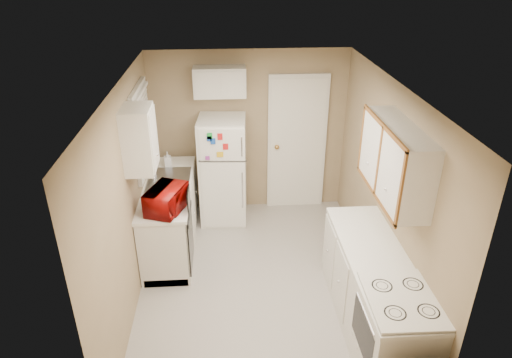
{
  "coord_description": "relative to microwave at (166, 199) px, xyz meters",
  "views": [
    {
      "loc": [
        -0.34,
        -4.31,
        3.58
      ],
      "look_at": [
        0.0,
        0.5,
        1.15
      ],
      "focal_mm": 32.0,
      "sensor_mm": 36.0,
      "label": 1
    }
  ],
  "objects": [
    {
      "name": "soap_bottle",
      "position": [
        -0.11,
        1.22,
        -0.05
      ],
      "size": [
        0.11,
        0.11,
        0.21
      ],
      "primitive_type": "imported",
      "rotation": [
        0.0,
        0.0,
        0.17
      ],
      "color": "white",
      "rests_on": "left_counter"
    },
    {
      "name": "right_counter",
      "position": [
        2.14,
        -1.07,
        -0.6
      ],
      "size": [
        0.6,
        2.0,
        0.9
      ],
      "primitive_type": "cube",
      "color": "silver",
      "rests_on": "floor"
    },
    {
      "name": "left_counter",
      "position": [
        -0.06,
        0.63,
        -0.6
      ],
      "size": [
        0.6,
        1.8,
        0.9
      ],
      "primitive_type": "cube",
      "color": "silver",
      "rests_on": "floor"
    },
    {
      "name": "cabinet_over_fridge",
      "position": [
        0.64,
        1.48,
        0.95
      ],
      "size": [
        0.7,
        0.3,
        0.4
      ],
      "primitive_type": "cube",
      "color": "silver",
      "rests_on": "wall_back"
    },
    {
      "name": "upper_cabinet_right",
      "position": [
        2.29,
        -0.77,
        0.75
      ],
      "size": [
        0.3,
        1.2,
        0.7
      ],
      "primitive_type": "cube",
      "color": "silver",
      "rests_on": "wall_right"
    },
    {
      "name": "wall_front",
      "position": [
        1.04,
        -2.17,
        0.15
      ],
      "size": [
        2.8,
        2.8,
        0.0
      ],
      "primitive_type": "plane",
      "color": "tan",
      "rests_on": "floor"
    },
    {
      "name": "wall_right",
      "position": [
        2.44,
        -0.27,
        0.15
      ],
      "size": [
        3.8,
        3.8,
        0.0
      ],
      "primitive_type": "plane",
      "color": "tan",
      "rests_on": "floor"
    },
    {
      "name": "interior_door",
      "position": [
        1.74,
        1.59,
        -0.03
      ],
      "size": [
        0.86,
        0.06,
        2.08
      ],
      "primitive_type": "cube",
      "color": "white",
      "rests_on": "floor"
    },
    {
      "name": "refrigerator",
      "position": [
        0.64,
        1.27,
        -0.27
      ],
      "size": [
        0.68,
        0.66,
        1.55
      ],
      "primitive_type": "cube",
      "rotation": [
        0.0,
        0.0,
        -0.07
      ],
      "color": "white",
      "rests_on": "floor"
    },
    {
      "name": "microwave",
      "position": [
        0.0,
        0.0,
        0.0
      ],
      "size": [
        0.57,
        0.44,
        0.34
      ],
      "primitive_type": "imported",
      "rotation": [
        0.0,
        0.0,
        1.22
      ],
      "color": "#8E0805",
      "rests_on": "left_counter"
    },
    {
      "name": "wall_left",
      "position": [
        -0.36,
        -0.27,
        0.15
      ],
      "size": [
        3.8,
        3.8,
        0.0
      ],
      "primitive_type": "plane",
      "color": "tan",
      "rests_on": "floor"
    },
    {
      "name": "ceiling",
      "position": [
        1.04,
        -0.27,
        1.35
      ],
      "size": [
        3.8,
        3.8,
        0.0
      ],
      "primitive_type": "plane",
      "color": "white",
      "rests_on": "floor"
    },
    {
      "name": "floor",
      "position": [
        1.04,
        -0.27,
        -1.05
      ],
      "size": [
        3.8,
        3.8,
        0.0
      ],
      "primitive_type": "plane",
      "color": "beige",
      "rests_on": "ground"
    },
    {
      "name": "wall_back",
      "position": [
        1.04,
        1.63,
        0.15
      ],
      "size": [
        2.8,
        2.8,
        0.0
      ],
      "primitive_type": "plane",
      "color": "tan",
      "rests_on": "floor"
    },
    {
      "name": "sink",
      "position": [
        -0.06,
        0.78,
        -0.19
      ],
      "size": [
        0.54,
        0.74,
        0.16
      ],
      "primitive_type": "cube",
      "color": "gray",
      "rests_on": "left_counter"
    },
    {
      "name": "upper_cabinet_left",
      "position": [
        -0.21,
        -0.05,
        0.75
      ],
      "size": [
        0.3,
        0.45,
        0.7
      ],
      "primitive_type": "cube",
      "color": "silver",
      "rests_on": "wall_left"
    },
    {
      "name": "dishwasher",
      "position": [
        0.23,
        0.03,
        -0.56
      ],
      "size": [
        0.03,
        0.58,
        0.72
      ],
      "primitive_type": "cube",
      "color": "black",
      "rests_on": "floor"
    },
    {
      "name": "window_blinds",
      "position": [
        -0.32,
        0.78,
        0.55
      ],
      "size": [
        0.1,
        0.98,
        1.08
      ],
      "primitive_type": "cube",
      "color": "silver",
      "rests_on": "wall_left"
    },
    {
      "name": "stove",
      "position": [
        2.17,
        -1.67,
        -0.58
      ],
      "size": [
        0.64,
        0.79,
        0.94
      ],
      "primitive_type": "cube",
      "rotation": [
        0.0,
        0.0,
        -0.02
      ],
      "color": "white",
      "rests_on": "floor"
    }
  ]
}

